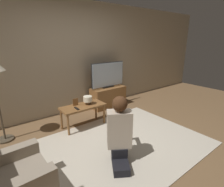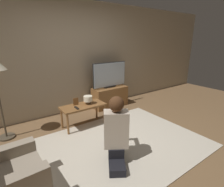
{
  "view_description": "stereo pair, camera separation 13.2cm",
  "coord_description": "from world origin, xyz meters",
  "px_view_note": "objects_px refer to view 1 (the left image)",
  "views": [
    {
      "loc": [
        -1.67,
        -1.95,
        1.73
      ],
      "look_at": [
        0.34,
        0.66,
        0.7
      ],
      "focal_mm": 28.0,
      "sensor_mm": 36.0,
      "label": 1
    },
    {
      "loc": [
        -1.57,
        -2.03,
        1.73
      ],
      "look_at": [
        0.34,
        0.66,
        0.7
      ],
      "focal_mm": 28.0,
      "sensor_mm": 36.0,
      "label": 2
    }
  ],
  "objects_px": {
    "tv": "(108,75)",
    "table_lamp": "(88,99)",
    "armchair": "(8,187)",
    "person_kneeling": "(119,130)",
    "coffee_table": "(83,108)"
  },
  "relations": [
    {
      "from": "coffee_table",
      "to": "table_lamp",
      "type": "bearing_deg",
      "value": 5.19
    },
    {
      "from": "coffee_table",
      "to": "person_kneeling",
      "type": "height_order",
      "value": "person_kneeling"
    },
    {
      "from": "armchair",
      "to": "coffee_table",
      "type": "bearing_deg",
      "value": -54.32
    },
    {
      "from": "tv",
      "to": "table_lamp",
      "type": "distance_m",
      "value": 1.17
    },
    {
      "from": "tv",
      "to": "person_kneeling",
      "type": "relative_size",
      "value": 0.97
    },
    {
      "from": "tv",
      "to": "coffee_table",
      "type": "bearing_deg",
      "value": -150.3
    },
    {
      "from": "armchair",
      "to": "person_kneeling",
      "type": "distance_m",
      "value": 1.41
    },
    {
      "from": "table_lamp",
      "to": "person_kneeling",
      "type": "bearing_deg",
      "value": -100.8
    },
    {
      "from": "coffee_table",
      "to": "table_lamp",
      "type": "xyz_separation_m",
      "value": [
        0.12,
        0.01,
        0.16
      ]
    },
    {
      "from": "coffee_table",
      "to": "armchair",
      "type": "xyz_separation_m",
      "value": [
        -1.51,
        -1.15,
        -0.13
      ]
    },
    {
      "from": "armchair",
      "to": "person_kneeling",
      "type": "height_order",
      "value": "person_kneeling"
    },
    {
      "from": "armchair",
      "to": "table_lamp",
      "type": "bearing_deg",
      "value": -56.2
    },
    {
      "from": "tv",
      "to": "coffee_table",
      "type": "distance_m",
      "value": 1.32
    },
    {
      "from": "coffee_table",
      "to": "tv",
      "type": "bearing_deg",
      "value": 29.7
    },
    {
      "from": "table_lamp",
      "to": "coffee_table",
      "type": "bearing_deg",
      "value": -174.81
    }
  ]
}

